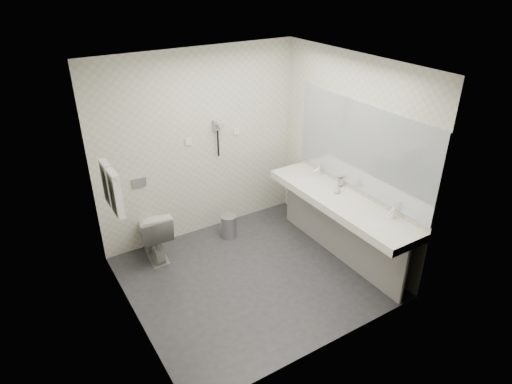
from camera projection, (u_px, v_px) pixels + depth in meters
floor at (252, 277)px, 5.37m from camera, size 2.80×2.80×0.00m
ceiling at (251, 67)px, 4.21m from camera, size 2.80×2.80×0.00m
wall_back at (199, 146)px, 5.77m from camera, size 2.80×0.00×2.80m
wall_front at (330, 242)px, 3.81m from camera, size 2.80×0.00×2.80m
wall_left at (123, 220)px, 4.14m from camera, size 0.00×2.60×2.60m
wall_right at (349, 157)px, 5.44m from camera, size 0.00×2.60×2.60m
vanity_counter at (340, 202)px, 5.38m from camera, size 0.55×2.20×0.10m
vanity_panel at (338, 231)px, 5.58m from camera, size 0.03×2.15×0.75m
vanity_post_near at (404, 274)px, 4.82m from camera, size 0.06×0.06×0.75m
vanity_post_far at (291, 197)px, 6.38m from camera, size 0.06×0.06×0.75m
mirror at (361, 148)px, 5.19m from camera, size 0.02×2.20×1.05m
basin_near at (380, 224)px, 4.87m from camera, size 0.40×0.31×0.05m
basin_far at (307, 179)px, 5.85m from camera, size 0.40×0.31×0.05m
faucet_near at (393, 212)px, 4.92m from camera, size 0.04×0.04×0.15m
faucet_far at (319, 170)px, 5.90m from camera, size 0.04×0.04×0.15m
soap_bottle_a at (338, 188)px, 5.45m from camera, size 0.07×0.07×0.12m
soap_bottle_b at (337, 190)px, 5.44m from camera, size 0.10×0.10×0.09m
glass_left at (340, 182)px, 5.61m from camera, size 0.07×0.07×0.11m
toilet at (153, 232)px, 5.60m from camera, size 0.46×0.72×0.70m
flush_plate at (139, 183)px, 5.50m from camera, size 0.18×0.02×0.12m
pedal_bin at (229, 226)px, 6.09m from camera, size 0.27×0.27×0.31m
bin_lid at (228, 216)px, 6.01m from camera, size 0.22×0.22×0.02m
towel_rail at (107, 169)px, 4.43m from camera, size 0.02×0.62×0.02m
towel_near at (116, 194)px, 4.43m from camera, size 0.07×0.24×0.48m
towel_far at (108, 183)px, 4.64m from camera, size 0.07×0.24×0.48m
dryer_cradle at (217, 125)px, 5.74m from camera, size 0.10×0.04×0.14m
dryer_barrel at (219, 124)px, 5.68m from camera, size 0.08×0.14×0.08m
dryer_cord at (218, 144)px, 5.85m from camera, size 0.02×0.02×0.35m
switch_plate_a at (189, 142)px, 5.64m from camera, size 0.09×0.02×0.09m
switch_plate_b at (237, 131)px, 5.97m from camera, size 0.09×0.02×0.09m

